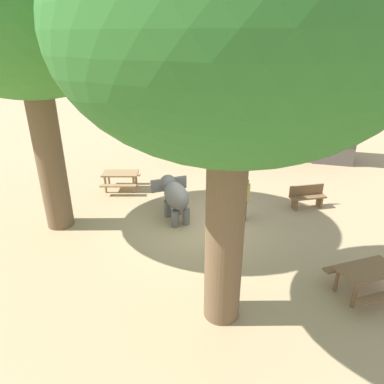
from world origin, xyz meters
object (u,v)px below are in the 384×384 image
Objects in this scene: elephant at (174,195)px; shade_tree_main at (25,18)px; picnic_table_far at (121,177)px; market_stall_blue at (333,139)px; market_stall_white at (190,130)px; person_handler at (245,196)px; wooden_bench at (307,196)px; shade_tree_secondary at (233,36)px; picnic_table_near at (367,275)px; market_stall_green at (283,136)px; market_stall_orange at (235,133)px.

elephant is 0.22× the size of shade_tree_main.
market_stall_blue reaches higher than picnic_table_far.
market_stall_white is 7.80m from market_stall_blue.
wooden_bench is at bearing -158.32° from person_handler.
person_handler is 2.81m from wooden_bench.
picnic_table_far is (-5.50, 6.20, -5.52)m from shade_tree_secondary.
picnic_table_near is 0.82× the size of market_stall_white.
market_stall_green is at bearing 85.27° from shade_tree_secondary.
person_handler is 0.64× the size of market_stall_orange.
wooden_bench is 5.01m from picnic_table_near.
market_stall_white is (-4.11, 7.84, 0.19)m from person_handler.
wooden_bench reaches higher than picnic_table_far.
market_stall_white and market_stall_orange have the same top height.
market_stall_white is (2.10, 9.82, -5.42)m from shade_tree_main.
person_handler is 0.64× the size of market_stall_green.
wooden_bench is 7.68m from picnic_table_far.
shade_tree_secondary reaches higher than picnic_table_near.
picnic_table_far is at bearing -29.21° from person_handler.
person_handler is 4.73m from picnic_table_near.
picnic_table_near and picnic_table_far have the same top height.
market_stall_green reaches higher than picnic_table_far.
market_stall_blue is (2.60, 0.00, 0.00)m from market_stall_green.
picnic_table_far is (-7.67, -0.27, 0.12)m from wooden_bench.
elephant reaches higher than picnic_table_far.
shade_tree_secondary is at bearing -94.73° from market_stall_green.
market_stall_blue is (0.23, 11.05, 0.55)m from picnic_table_near.
picnic_table_near is 1.13× the size of picnic_table_far.
elephant is at bearing -78.84° from market_stall_white.
wooden_bench is 0.57× the size of market_stall_white.
market_stall_white reaches higher than elephant.
market_stall_white reaches higher than picnic_table_far.
market_stall_white is (-1.64, 8.30, 0.23)m from elephant.
person_handler reaches higher than elephant.
market_stall_orange is 5.20m from market_stall_blue.
picnic_table_near is (3.42, 1.61, -5.52)m from shade_tree_secondary.
market_stall_white is at bearing 108.16° from shade_tree_secondary.
shade_tree_secondary is at bearing -71.84° from market_stall_white.
market_stall_blue is at bearing 73.93° from shade_tree_secondary.
market_stall_green reaches higher than elephant.
market_stall_white is at bearing -71.09° from wooden_bench.
elephant is 7.24m from shade_tree_secondary.
shade_tree_main reaches higher than picnic_table_near.
market_stall_white is 2.60m from market_stall_orange.
shade_tree_main is 11.43m from picnic_table_near.
person_handler is at bearing 17.63° from shade_tree_main.
picnic_table_near is at bearing 122.23° from person_handler.
picnic_table_far is (-2.98, 1.84, -0.32)m from elephant.
market_stall_green and market_stall_blue have the same top height.
market_stall_blue is at bearing -130.20° from person_handler.
market_stall_white is at bearing 77.92° from shade_tree_main.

